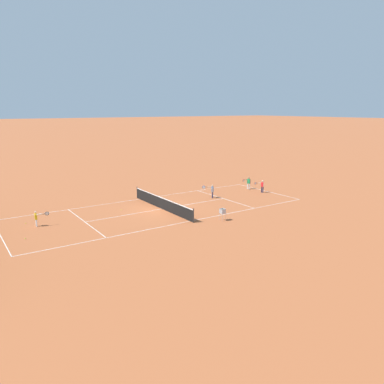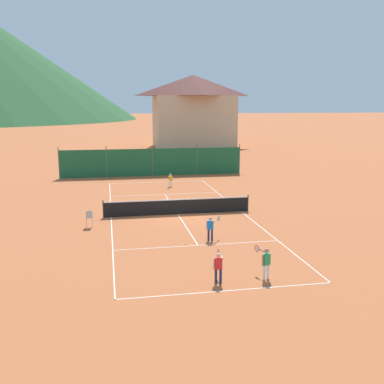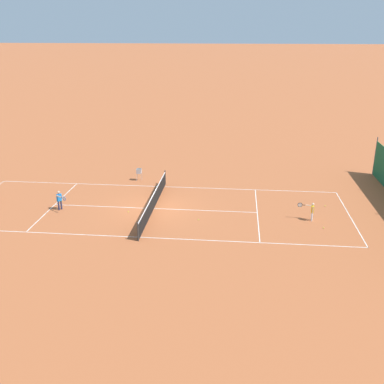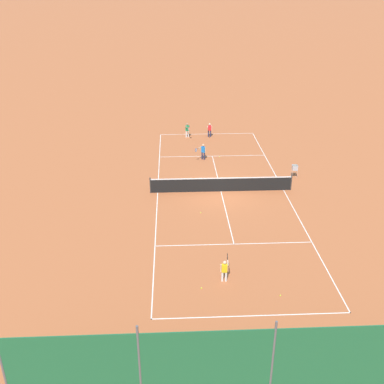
{
  "view_description": "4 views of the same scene",
  "coord_description": "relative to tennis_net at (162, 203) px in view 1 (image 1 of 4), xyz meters",
  "views": [
    {
      "loc": [
        -25.76,
        14.53,
        8.02
      ],
      "look_at": [
        -0.8,
        -2.42,
        1.26
      ],
      "focal_mm": 35.0,
      "sensor_mm": 36.0,
      "label": 1
    },
    {
      "loc": [
        -4.17,
        -26.91,
        6.77
      ],
      "look_at": [
        1.1,
        1.04,
        1.17
      ],
      "focal_mm": 42.0,
      "sensor_mm": 36.0,
      "label": 2
    },
    {
      "loc": [
        25.52,
        5.0,
        10.62
      ],
      "look_at": [
        -0.43,
        2.35,
        1.03
      ],
      "focal_mm": 42.0,
      "sensor_mm": 36.0,
      "label": 3
    },
    {
      "loc": [
        3.12,
        26.14,
        12.47
      ],
      "look_at": [
        1.95,
        1.45,
        0.69
      ],
      "focal_mm": 42.0,
      "sensor_mm": 36.0,
      "label": 4
    }
  ],
  "objects": [
    {
      "name": "player_far_baseline",
      "position": [
        1.76,
        -11.05,
        0.24
      ],
      "size": [
        0.4,
        1.08,
        1.26
      ],
      "color": "white",
      "rests_on": "ground"
    },
    {
      "name": "tennis_ball_alley_left",
      "position": [
        1.94,
        10.03,
        -0.47
      ],
      "size": [
        0.07,
        0.07,
        0.07
      ],
      "primitive_type": "sphere",
      "color": "#CCE033",
      "rests_on": "ground"
    },
    {
      "name": "tennis_ball_near_corner",
      "position": [
        -1.45,
        10.7,
        -0.47
      ],
      "size": [
        0.07,
        0.07,
        0.07
      ],
      "primitive_type": "sphere",
      "color": "#CCE033",
      "rests_on": "ground"
    },
    {
      "name": "player_near_service",
      "position": [
        -0.16,
        -11.08,
        0.21
      ],
      "size": [
        0.42,
        1.01,
        1.21
      ],
      "color": "#23284C",
      "rests_on": "ground"
    },
    {
      "name": "tennis_net",
      "position": [
        0.0,
        0.0,
        0.0
      ],
      "size": [
        9.18,
        0.08,
        1.06
      ],
      "color": "#2D2D2D",
      "rests_on": "ground"
    },
    {
      "name": "court_line_markings",
      "position": [
        0.0,
        0.0,
        -0.5
      ],
      "size": [
        8.25,
        23.85,
        0.01
      ],
      "color": "white",
      "rests_on": "ground"
    },
    {
      "name": "tennis_ball_service_box",
      "position": [
        -0.55,
        -6.16,
        -0.47
      ],
      "size": [
        0.07,
        0.07,
        0.07
      ],
      "primitive_type": "sphere",
      "color": "#CCE033",
      "rests_on": "ground"
    },
    {
      "name": "player_near_baseline",
      "position": [
        0.79,
        -5.7,
        0.22
      ],
      "size": [
        0.85,
        0.83,
        1.23
      ],
      "color": "#23284C",
      "rests_on": "ground"
    },
    {
      "name": "ball_hopper",
      "position": [
        -5.29,
        -2.04,
        0.16
      ],
      "size": [
        0.36,
        0.36,
        0.89
      ],
      "color": "#B7B7BC",
      "rests_on": "ground"
    },
    {
      "name": "player_far_service",
      "position": [
        0.86,
        9.46,
        0.14
      ],
      "size": [
        0.42,
        0.93,
        1.09
      ],
      "color": "white",
      "rests_on": "ground"
    },
    {
      "name": "tennis_ball_by_net_right",
      "position": [
        1.51,
        2.93,
        -0.47
      ],
      "size": [
        0.07,
        0.07,
        0.07
      ],
      "primitive_type": "sphere",
      "color": "#CCE033",
      "rests_on": "ground"
    },
    {
      "name": "ground_plane",
      "position": [
        0.0,
        0.0,
        -0.5
      ],
      "size": [
        600.0,
        600.0,
        0.0
      ],
      "primitive_type": "plane",
      "color": "#B25B33"
    },
    {
      "name": "tennis_ball_by_net_left",
      "position": [
        0.74,
        -1.45,
        -0.47
      ],
      "size": [
        0.07,
        0.07,
        0.07
      ],
      "primitive_type": "sphere",
      "color": "#CCE033",
      "rests_on": "ground"
    }
  ]
}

